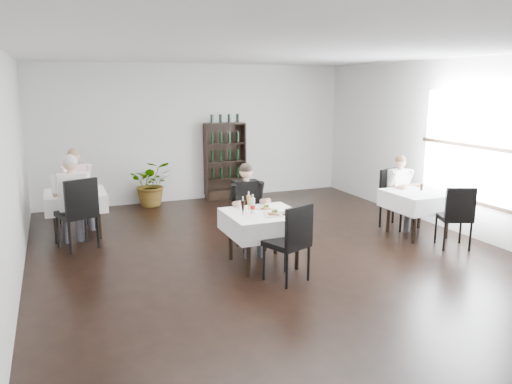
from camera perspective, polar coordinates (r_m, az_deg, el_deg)
room_shell at (r=7.04m, az=3.08°, el=3.63°), size 9.00×9.00×9.00m
window_right at (r=9.08m, az=23.42°, el=4.56°), size 0.06×2.30×1.85m
wine_shelf at (r=11.32m, az=-3.56°, el=3.50°), size 0.90×0.28×1.75m
main_table at (r=7.10m, az=0.81°, el=-3.53°), size 1.03×1.03×0.77m
left_table at (r=9.00m, az=-19.93°, el=-0.92°), size 0.98×0.98×0.77m
right_table at (r=8.91m, az=18.06°, el=-0.91°), size 0.98×0.98×0.77m
potted_tree at (r=10.86m, az=-11.81°, el=0.99°), size 1.00×0.90×0.98m
main_chair_far at (r=7.88m, az=-0.70°, el=-2.83°), size 0.43×0.43×0.88m
main_chair_near at (r=6.48m, az=4.06°, el=-5.30°), size 0.62×0.62×1.05m
left_chair_far at (r=9.84m, az=-20.46°, el=-0.57°), size 0.54×0.54×0.89m
left_chair_near at (r=8.22m, az=-19.61°, el=-1.84°), size 0.67×0.68×1.14m
right_chair_far at (r=9.36m, az=15.46°, el=-0.25°), size 0.62×0.62×1.06m
right_chair_near at (r=8.40m, az=21.93°, el=-2.27°), size 0.61×0.61×1.01m
diner_main at (r=7.56m, az=-0.98°, el=-1.13°), size 0.52×0.52×1.39m
diner_left_far at (r=9.44m, az=-19.79°, el=1.01°), size 0.61×0.65×1.44m
diner_left_near at (r=8.32m, az=-20.30°, el=-0.19°), size 0.58×0.58×1.50m
diner_right_far at (r=9.30m, az=16.31°, el=0.64°), size 0.53×0.54×1.32m
plate_far at (r=7.23m, az=1.09°, el=-1.91°), size 0.28×0.28×0.07m
plate_near at (r=6.91m, az=2.03°, el=-2.54°), size 0.30×0.30×0.08m
pilsner_dark at (r=6.84m, az=-1.51°, el=-1.86°), size 0.06×0.06×0.28m
pilsner_lager at (r=7.08m, az=-0.84°, el=-1.32°), size 0.07×0.07×0.29m
coke_bottle at (r=6.98m, az=-0.38°, el=-1.60°), size 0.07×0.07×0.28m
napkin_cutlery at (r=6.99m, az=3.10°, el=-2.49°), size 0.24×0.21×0.02m
pepper_mill at (r=9.00m, az=18.40°, el=0.53°), size 0.05×0.05×0.11m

